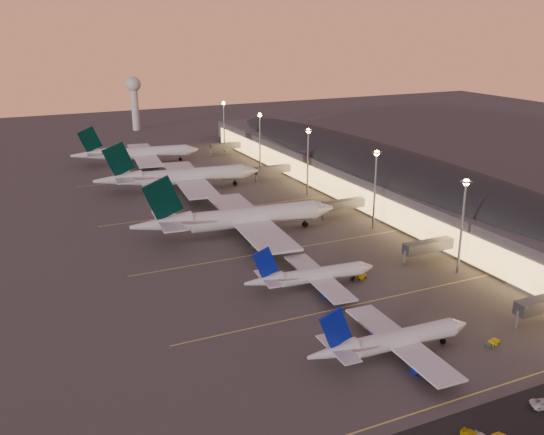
{
  "coord_description": "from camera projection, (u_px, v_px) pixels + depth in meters",
  "views": [
    {
      "loc": [
        -73.17,
        -114.87,
        64.3
      ],
      "look_at": [
        2.0,
        45.0,
        7.0
      ],
      "focal_mm": 40.0,
      "sensor_mm": 36.0,
      "label": 1
    }
  ],
  "objects": [
    {
      "name": "ground",
      "position": [
        343.0,
        297.0,
        148.33
      ],
      "size": [
        700.0,
        700.0,
        0.0
      ],
      "primitive_type": "plane",
      "color": "#3F3D3A"
    },
    {
      "name": "airliner_narrow_south",
      "position": [
        392.0,
        341.0,
        121.01
      ],
      "size": [
        37.17,
        33.17,
        13.3
      ],
      "rotation": [
        0.0,
        0.0,
        -0.04
      ],
      "color": "silver",
      "rests_on": "ground"
    },
    {
      "name": "airliner_narrow_north",
      "position": [
        311.0,
        276.0,
        152.48
      ],
      "size": [
        35.33,
        31.66,
        12.61
      ],
      "rotation": [
        0.0,
        0.0,
        -0.08
      ],
      "color": "silver",
      "rests_on": "ground"
    },
    {
      "name": "airliner_wide_near",
      "position": [
        238.0,
        219.0,
        189.69
      ],
      "size": [
        66.5,
        60.81,
        21.27
      ],
      "rotation": [
        0.0,
        0.0,
        -0.09
      ],
      "color": "silver",
      "rests_on": "ground"
    },
    {
      "name": "airliner_wide_mid",
      "position": [
        179.0,
        177.0,
        240.58
      ],
      "size": [
        66.02,
        60.51,
        21.12
      ],
      "rotation": [
        0.0,
        0.0,
        -0.11
      ],
      "color": "silver",
      "rests_on": "ground"
    },
    {
      "name": "airliner_wide_far",
      "position": [
        137.0,
        154.0,
        285.82
      ],
      "size": [
        59.43,
        54.52,
        19.01
      ],
      "rotation": [
        0.0,
        0.0,
        -0.12
      ],
      "color": "silver",
      "rests_on": "ground"
    },
    {
      "name": "terminal_building",
      "position": [
        382.0,
        173.0,
        233.03
      ],
      "size": [
        56.35,
        255.0,
        17.46
      ],
      "color": "#4A4A4F",
      "rests_on": "ground"
    },
    {
      "name": "light_masts",
      "position": [
        335.0,
        161.0,
        213.44
      ],
      "size": [
        2.2,
        217.2,
        25.9
      ],
      "color": "gray",
      "rests_on": "ground"
    },
    {
      "name": "radar_tower",
      "position": [
        134.0,
        94.0,
        369.45
      ],
      "size": [
        9.0,
        9.0,
        32.5
      ],
      "color": "silver",
      "rests_on": "ground"
    },
    {
      "name": "service_lane",
      "position": [
        521.0,
        429.0,
        100.13
      ],
      "size": [
        260.0,
        16.0,
        0.01
      ],
      "color": "black",
      "rests_on": "ground"
    },
    {
      "name": "lane_markings",
      "position": [
        273.0,
        245.0,
        182.76
      ],
      "size": [
        90.0,
        180.36,
        0.0
      ],
      "color": "#D8C659",
      "rests_on": "ground"
    },
    {
      "name": "baggage_tug_a",
      "position": [
        492.0,
        343.0,
        126.08
      ],
      "size": [
        3.67,
        2.11,
        1.03
      ],
      "rotation": [
        0.0,
        0.0,
        0.22
      ],
      "color": "#C2A909",
      "rests_on": "ground"
    },
    {
      "name": "baggage_tug_c",
      "position": [
        359.0,
        277.0,
        158.56
      ],
      "size": [
        4.4,
        2.36,
        1.25
      ],
      "rotation": [
        0.0,
        0.0,
        0.17
      ],
      "color": "#C2A909",
      "rests_on": "ground"
    }
  ]
}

